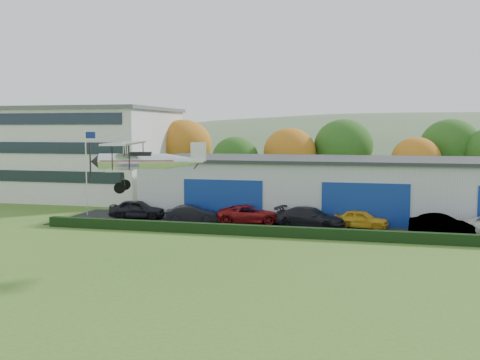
% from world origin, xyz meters
% --- Properties ---
extents(ground, '(300.00, 300.00, 0.00)m').
position_xyz_m(ground, '(0.00, 0.00, 0.00)').
color(ground, '#476820').
rests_on(ground, ground).
extents(apron, '(48.00, 9.00, 0.05)m').
position_xyz_m(apron, '(3.00, 21.00, 0.03)').
color(apron, black).
rests_on(apron, ground).
extents(hedge, '(46.00, 0.60, 0.80)m').
position_xyz_m(hedge, '(3.00, 16.20, 0.40)').
color(hedge, black).
rests_on(hedge, ground).
extents(hangar, '(40.60, 12.60, 5.30)m').
position_xyz_m(hangar, '(5.00, 27.98, 2.66)').
color(hangar, '#B2B7BC').
rests_on(hangar, ground).
extents(office_block, '(20.60, 15.60, 10.40)m').
position_xyz_m(office_block, '(-28.00, 35.00, 5.21)').
color(office_block, silver).
rests_on(office_block, ground).
extents(flagpole, '(1.05, 0.10, 8.00)m').
position_xyz_m(flagpole, '(-19.88, 22.00, 4.78)').
color(flagpole, silver).
rests_on(flagpole, ground).
extents(tree_belt, '(75.70, 13.22, 10.12)m').
position_xyz_m(tree_belt, '(0.85, 40.62, 5.61)').
color(tree_belt, '#3D2614').
rests_on(tree_belt, ground).
extents(distant_hills, '(430.00, 196.00, 56.00)m').
position_xyz_m(distant_hills, '(-4.38, 140.00, -13.05)').
color(distant_hills, '#4C6642').
rests_on(distant_hills, ground).
extents(car_0, '(5.14, 2.78, 1.66)m').
position_xyz_m(car_0, '(-14.70, 21.33, 0.88)').
color(car_0, black).
rests_on(car_0, apron).
extents(car_1, '(4.72, 2.62, 1.47)m').
position_xyz_m(car_1, '(-9.23, 20.29, 0.79)').
color(car_1, black).
rests_on(car_1, apron).
extents(car_2, '(5.88, 3.55, 1.53)m').
position_xyz_m(car_2, '(-4.40, 21.28, 0.81)').
color(car_2, maroon).
rests_on(car_2, apron).
extents(car_3, '(6.02, 3.55, 1.64)m').
position_xyz_m(car_3, '(0.79, 20.35, 0.87)').
color(car_3, black).
rests_on(car_3, apron).
extents(car_4, '(4.51, 2.41, 1.46)m').
position_xyz_m(car_4, '(4.74, 21.07, 0.78)').
color(car_4, gold).
rests_on(car_4, apron).
extents(car_5, '(4.91, 2.05, 1.58)m').
position_xyz_m(car_5, '(10.68, 19.35, 0.84)').
color(car_5, gray).
rests_on(car_5, apron).
extents(biplane, '(6.92, 7.84, 2.93)m').
position_xyz_m(biplane, '(-7.54, 6.54, 6.15)').
color(biplane, silver).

